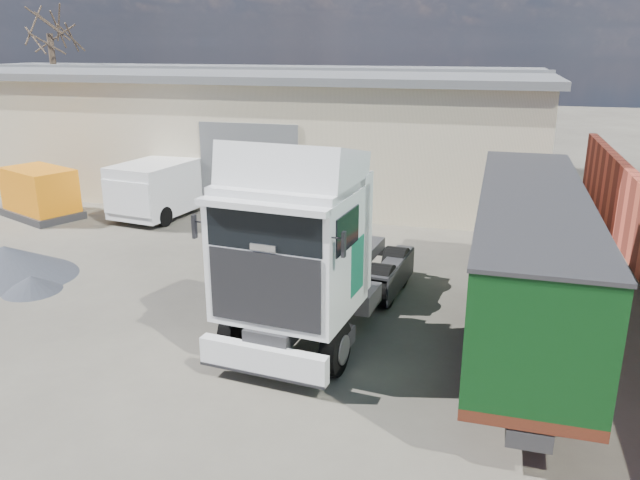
% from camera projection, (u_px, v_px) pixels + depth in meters
% --- Properties ---
extents(ground, '(120.00, 120.00, 0.00)m').
position_uv_depth(ground, '(177.00, 326.00, 14.99)').
color(ground, '#292721').
rests_on(ground, ground).
extents(warehouse, '(30.60, 12.60, 5.42)m').
position_uv_depth(warehouse, '(217.00, 125.00, 30.39)').
color(warehouse, beige).
rests_on(warehouse, ground).
extents(bare_tree, '(4.00, 4.00, 9.60)m').
position_uv_depth(bare_tree, '(47.00, 16.00, 35.49)').
color(bare_tree, '#382B21').
rests_on(bare_tree, ground).
extents(tractor_unit, '(3.41, 7.32, 4.72)m').
position_uv_depth(tractor_unit, '(307.00, 257.00, 13.80)').
color(tractor_unit, black).
rests_on(tractor_unit, ground).
extents(box_trailer, '(2.35, 10.44, 3.46)m').
position_uv_depth(box_trailer, '(528.00, 251.00, 13.79)').
color(box_trailer, '#2D2D30').
rests_on(box_trailer, ground).
extents(panel_van, '(2.93, 5.56, 2.16)m').
position_uv_depth(panel_van, '(168.00, 186.00, 24.56)').
color(panel_van, black).
rests_on(panel_van, ground).
extents(orange_skip, '(3.57, 2.98, 1.91)m').
position_uv_depth(orange_skip, '(41.00, 196.00, 24.11)').
color(orange_skip, '#2D2D30').
rests_on(orange_skip, ground).
extents(gravel_heap, '(4.93, 4.28, 0.88)m').
position_uv_depth(gravel_heap, '(5.00, 261.00, 18.25)').
color(gravel_heap, '#20232B').
rests_on(gravel_heap, ground).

